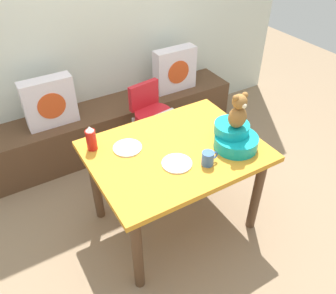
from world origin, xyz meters
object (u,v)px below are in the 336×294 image
(pillow_floral_left, at_px, (49,102))
(pillow_floral_right, at_px, (175,70))
(dinner_plate_far, at_px, (127,148))
(ketchup_bottle, at_px, (91,139))
(teddy_bear, at_px, (238,112))
(dinner_plate_near, at_px, (177,163))
(infant_seat_teal, at_px, (234,137))
(dining_table, at_px, (175,161))
(coffee_mug, at_px, (208,158))
(highchair, at_px, (153,115))

(pillow_floral_left, distance_m, pillow_floral_right, 1.28)
(dinner_plate_far, bearing_deg, pillow_floral_right, 45.06)
(pillow_floral_right, xyz_separation_m, ketchup_bottle, (-1.21, -0.88, 0.15))
(teddy_bear, xyz_separation_m, dinner_plate_far, (-0.65, 0.35, -0.27))
(dinner_plate_near, bearing_deg, ketchup_bottle, 133.50)
(infant_seat_teal, bearing_deg, dining_table, 154.77)
(pillow_floral_left, bearing_deg, dining_table, -64.68)
(pillow_floral_right, bearing_deg, ketchup_bottle, -143.85)
(coffee_mug, xyz_separation_m, dinner_plate_near, (-0.17, 0.10, -0.04))
(dining_table, bearing_deg, highchair, 73.07)
(teddy_bear, distance_m, dinner_plate_far, 0.79)
(pillow_floral_right, distance_m, ketchup_bottle, 1.50)
(highchair, bearing_deg, pillow_floral_left, 152.20)
(teddy_bear, bearing_deg, ketchup_bottle, 151.34)
(ketchup_bottle, xyz_separation_m, coffee_mug, (0.59, -0.54, -0.04))
(pillow_floral_left, distance_m, ketchup_bottle, 0.90)
(dining_table, xyz_separation_m, teddy_bear, (0.37, -0.17, 0.39))
(dining_table, bearing_deg, coffee_mug, -67.83)
(pillow_floral_right, bearing_deg, highchair, -139.57)
(coffee_mug, relative_size, dinner_plate_near, 0.60)
(pillow_floral_right, xyz_separation_m, teddy_bear, (-0.35, -1.35, 0.34))
(teddy_bear, relative_size, dinner_plate_far, 1.25)
(infant_seat_teal, bearing_deg, dinner_plate_far, 151.87)
(ketchup_bottle, bearing_deg, pillow_floral_left, 94.42)
(pillow_floral_right, bearing_deg, dinner_plate_far, -134.94)
(highchair, xyz_separation_m, dinner_plate_far, (-0.51, -0.59, 0.22))
(pillow_floral_left, relative_size, highchair, 0.56)
(pillow_floral_left, distance_m, coffee_mug, 1.57)
(dining_table, xyz_separation_m, highchair, (0.23, 0.76, -0.11))
(dining_table, relative_size, teddy_bear, 4.70)
(dining_table, height_order, highchair, highchair)
(pillow_floral_left, relative_size, pillow_floral_right, 1.00)
(pillow_floral_right, height_order, highchair, pillow_floral_right)
(teddy_bear, height_order, ketchup_bottle, teddy_bear)
(ketchup_bottle, bearing_deg, pillow_floral_right, 36.15)
(dinner_plate_near, relative_size, dinner_plate_far, 1.00)
(pillow_floral_left, distance_m, dinner_plate_near, 1.40)
(dining_table, xyz_separation_m, coffee_mug, (0.10, -0.24, 0.16))
(highchair, xyz_separation_m, teddy_bear, (0.14, -0.94, 0.50))
(pillow_floral_right, distance_m, dinner_plate_far, 1.42)
(pillow_floral_right, distance_m, infant_seat_teal, 1.40)
(pillow_floral_left, bearing_deg, coffee_mug, -65.21)
(ketchup_bottle, height_order, dinner_plate_far, ketchup_bottle)
(ketchup_bottle, height_order, dinner_plate_near, ketchup_bottle)
(dining_table, relative_size, infant_seat_teal, 3.56)
(pillow_floral_left, height_order, ketchup_bottle, ketchup_bottle)
(highchair, height_order, teddy_bear, teddy_bear)
(infant_seat_teal, bearing_deg, pillow_floral_left, 124.40)
(pillow_floral_right, xyz_separation_m, coffee_mug, (-0.62, -1.42, 0.11))
(teddy_bear, height_order, dinner_plate_far, teddy_bear)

